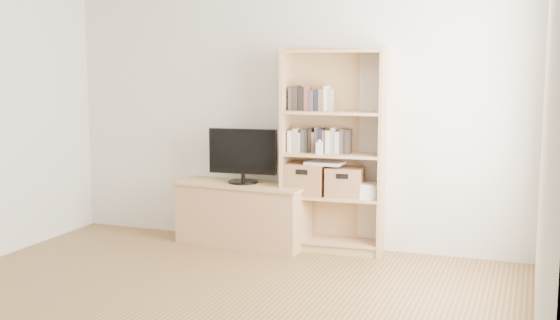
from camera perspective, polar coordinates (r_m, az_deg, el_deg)
The scene contains 12 objects.
back_wall at distance 6.64m, azimuth 0.77°, elevation 4.28°, with size 4.50×0.02×2.60m, color silver.
right_wall at distance 3.78m, azimuth 20.77°, elevation 0.94°, with size 0.02×5.00×2.60m, color silver.
tv_stand at distance 6.71m, azimuth -3.00°, elevation -4.47°, with size 1.24×0.47×0.57m, color #AB7F58.
bookshelf at distance 6.38m, azimuth 4.33°, elevation 0.74°, with size 0.93×0.33×1.86m, color #AB7F58.
television at distance 6.61m, azimuth -3.03°, elevation 0.35°, with size 0.66×0.05×0.52m, color black.
books_row_mid at distance 6.39m, azimuth 4.38°, elevation 1.53°, with size 0.80×0.16×0.21m, color silver.
books_row_upper at distance 6.40m, azimuth 2.60°, elevation 5.00°, with size 0.41×0.15×0.22m, color silver.
baby_monitor at distance 6.30m, azimuth 3.21°, elevation 0.96°, with size 0.06×0.04×0.11m, color white.
basket_left at distance 6.47m, azimuth 2.15°, elevation -1.54°, with size 0.35×0.29×0.29m, color #906341.
basket_right at distance 6.39m, azimuth 5.28°, elevation -1.79°, with size 0.32×0.27×0.27m, color #906341.
laptop at distance 6.38m, azimuth 3.68°, elevation -0.24°, with size 0.33×0.23×0.03m, color white.
magazine_stack at distance 6.37m, azimuth 7.10°, elevation -2.57°, with size 0.16×0.24×0.11m, color beige.
Camera 1 is at (2.20, -3.75, 1.73)m, focal length 45.00 mm.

